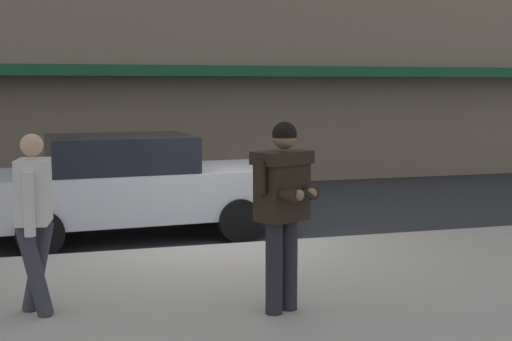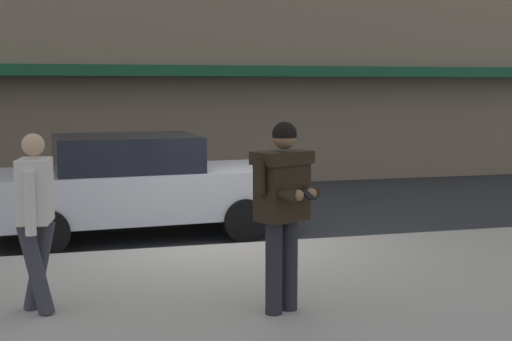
% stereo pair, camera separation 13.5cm
% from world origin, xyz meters
% --- Properties ---
extents(ground_plane, '(80.00, 80.00, 0.00)m').
position_xyz_m(ground_plane, '(0.00, 0.00, 0.00)').
color(ground_plane, '#2B2D30').
extents(sidewalk, '(32.00, 5.30, 0.14)m').
position_xyz_m(sidewalk, '(1.00, -2.85, 0.07)').
color(sidewalk, '#A8A399').
rests_on(sidewalk, ground).
extents(curb_paint_line, '(28.00, 0.12, 0.01)m').
position_xyz_m(curb_paint_line, '(1.00, 0.05, 0.00)').
color(curb_paint_line, silver).
rests_on(curb_paint_line, ground).
extents(parked_sedan_mid, '(4.60, 2.13, 1.54)m').
position_xyz_m(parked_sedan_mid, '(-1.03, 1.25, 0.79)').
color(parked_sedan_mid, silver).
rests_on(parked_sedan_mid, ground).
extents(man_texting_on_phone, '(0.62, 0.65, 1.81)m').
position_xyz_m(man_texting_on_phone, '(-0.10, -3.22, 1.25)').
color(man_texting_on_phone, '#23232B').
rests_on(man_texting_on_phone, sidewalk).
extents(pedestrian_in_light_coat, '(0.37, 0.59, 1.70)m').
position_xyz_m(pedestrian_in_light_coat, '(-2.33, -2.61, 1.11)').
color(pedestrian_in_light_coat, '#33333D').
rests_on(pedestrian_in_light_coat, sidewalk).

